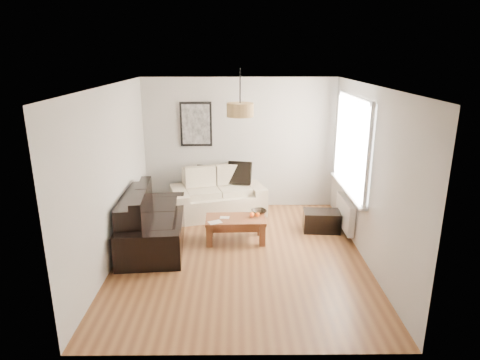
{
  "coord_description": "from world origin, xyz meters",
  "views": [
    {
      "loc": [
        -0.05,
        -5.88,
        3.03
      ],
      "look_at": [
        0.0,
        0.6,
        1.05
      ],
      "focal_mm": 31.08,
      "sensor_mm": 36.0,
      "label": 1
    }
  ],
  "objects_px": {
    "coffee_table": "(236,229)",
    "ottoman": "(321,221)",
    "sofa_leather": "(153,219)",
    "loveseat_cream": "(218,193)"
  },
  "relations": [
    {
      "from": "loveseat_cream",
      "to": "ottoman",
      "type": "bearing_deg",
      "value": -40.32
    },
    {
      "from": "ottoman",
      "to": "sofa_leather",
      "type": "bearing_deg",
      "value": -170.2
    },
    {
      "from": "sofa_leather",
      "to": "ottoman",
      "type": "height_order",
      "value": "sofa_leather"
    },
    {
      "from": "coffee_table",
      "to": "ottoman",
      "type": "distance_m",
      "value": 1.58
    },
    {
      "from": "sofa_leather",
      "to": "coffee_table",
      "type": "distance_m",
      "value": 1.38
    },
    {
      "from": "coffee_table",
      "to": "ottoman",
      "type": "height_order",
      "value": "coffee_table"
    },
    {
      "from": "sofa_leather",
      "to": "coffee_table",
      "type": "xyz_separation_m",
      "value": [
        1.35,
        0.09,
        -0.22
      ]
    },
    {
      "from": "loveseat_cream",
      "to": "ottoman",
      "type": "distance_m",
      "value": 2.07
    },
    {
      "from": "coffee_table",
      "to": "sofa_leather",
      "type": "bearing_deg",
      "value": -176.07
    },
    {
      "from": "loveseat_cream",
      "to": "ottoman",
      "type": "relative_size",
      "value": 2.75
    }
  ]
}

